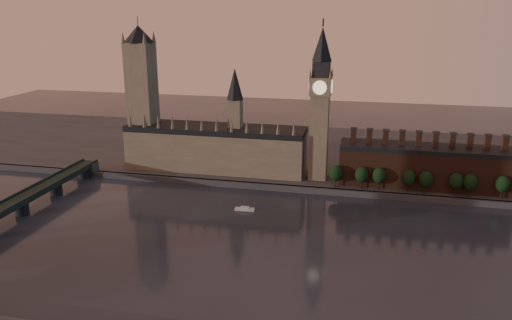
# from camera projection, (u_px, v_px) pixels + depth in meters

# --- Properties ---
(ground) EXTENTS (900.00, 900.00, 0.00)m
(ground) POSITION_uv_depth(u_px,v_px,m) (274.00, 254.00, 247.28)
(ground) COLOR black
(ground) RESTS_ON ground
(north_bank) EXTENTS (900.00, 182.00, 4.00)m
(north_bank) POSITION_uv_depth(u_px,v_px,m) (314.00, 154.00, 413.13)
(north_bank) COLOR #49494E
(north_bank) RESTS_ON ground
(palace_of_westminster) EXTENTS (130.00, 30.30, 74.00)m
(palace_of_westminster) POSITION_uv_depth(u_px,v_px,m) (216.00, 146.00, 361.92)
(palace_of_westminster) COLOR gray
(palace_of_westminster) RESTS_ON north_bank
(victoria_tower) EXTENTS (24.00, 24.00, 108.00)m
(victoria_tower) POSITION_uv_depth(u_px,v_px,m) (142.00, 92.00, 362.83)
(victoria_tower) COLOR gray
(victoria_tower) RESTS_ON north_bank
(big_ben) EXTENTS (15.00, 15.00, 107.00)m
(big_ben) POSITION_uv_depth(u_px,v_px,m) (320.00, 103.00, 331.68)
(big_ben) COLOR gray
(big_ben) RESTS_ON north_bank
(chimney_block) EXTENTS (110.00, 25.00, 37.00)m
(chimney_block) POSITION_uv_depth(u_px,v_px,m) (424.00, 166.00, 328.28)
(chimney_block) COLOR #4C2B1D
(chimney_block) RESTS_ON north_bank
(embankment_tree_0) EXTENTS (8.60, 8.60, 14.88)m
(embankment_tree_0) POSITION_uv_depth(u_px,v_px,m) (336.00, 173.00, 326.67)
(embankment_tree_0) COLOR black
(embankment_tree_0) RESTS_ON north_bank
(embankment_tree_1) EXTENTS (8.60, 8.60, 14.88)m
(embankment_tree_1) POSITION_uv_depth(u_px,v_px,m) (362.00, 175.00, 323.91)
(embankment_tree_1) COLOR black
(embankment_tree_1) RESTS_ON north_bank
(embankment_tree_2) EXTENTS (8.60, 8.60, 14.88)m
(embankment_tree_2) POSITION_uv_depth(u_px,v_px,m) (379.00, 176.00, 321.97)
(embankment_tree_2) COLOR black
(embankment_tree_2) RESTS_ON north_bank
(embankment_tree_3) EXTENTS (8.60, 8.60, 14.88)m
(embankment_tree_3) POSITION_uv_depth(u_px,v_px,m) (409.00, 178.00, 318.07)
(embankment_tree_3) COLOR black
(embankment_tree_3) RESTS_ON north_bank
(embankment_tree_4) EXTENTS (8.60, 8.60, 14.88)m
(embankment_tree_4) POSITION_uv_depth(u_px,v_px,m) (426.00, 179.00, 315.32)
(embankment_tree_4) COLOR black
(embankment_tree_4) RESTS_ON north_bank
(embankment_tree_5) EXTENTS (8.60, 8.60, 14.88)m
(embankment_tree_5) POSITION_uv_depth(u_px,v_px,m) (456.00, 181.00, 311.64)
(embankment_tree_5) COLOR black
(embankment_tree_5) RESTS_ON north_bank
(embankment_tree_6) EXTENTS (8.60, 8.60, 14.88)m
(embankment_tree_6) POSITION_uv_depth(u_px,v_px,m) (470.00, 182.00, 309.53)
(embankment_tree_6) COLOR black
(embankment_tree_6) RESTS_ON north_bank
(embankment_tree_7) EXTENTS (8.60, 8.60, 14.88)m
(embankment_tree_7) POSITION_uv_depth(u_px,v_px,m) (503.00, 184.00, 306.39)
(embankment_tree_7) COLOR black
(embankment_tree_7) RESTS_ON north_bank
(river_boat) EXTENTS (12.11, 4.18, 2.38)m
(river_boat) POSITION_uv_depth(u_px,v_px,m) (245.00, 209.00, 300.91)
(river_boat) COLOR silver
(river_boat) RESTS_ON ground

